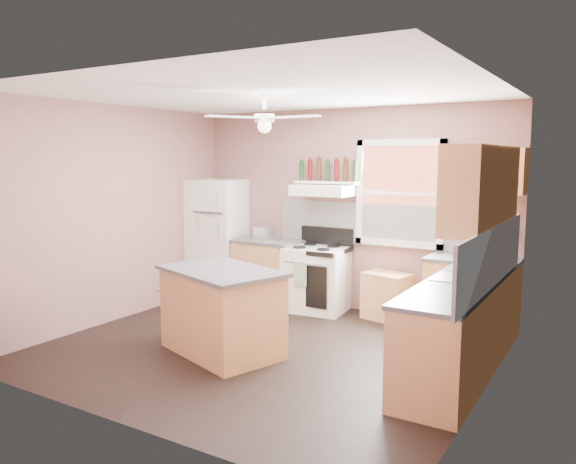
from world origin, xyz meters
The scene contains 32 objects.
floor centered at (0.00, 0.00, 0.00)m, with size 4.50×4.50×0.00m, color black.
ceiling centered at (0.00, 0.00, 2.70)m, with size 4.50×4.50×0.00m, color white.
wall_back centered at (0.00, 2.02, 1.35)m, with size 4.50×0.05×2.70m, color #875E59.
wall_right centered at (2.27, 0.00, 1.35)m, with size 0.05×4.00×2.70m, color #875E59.
wall_left centered at (-2.27, 0.00, 1.35)m, with size 0.05×4.00×2.70m, color #875E59.
backsplash_back centered at (0.45, 1.99, 1.18)m, with size 2.90×0.03×0.55m, color white.
backsplash_right centered at (2.23, 0.30, 1.18)m, with size 0.03×2.60×0.55m, color white.
window_view centered at (0.75, 1.98, 1.60)m, with size 1.00×0.02×1.20m, color brown.
window_frame centered at (0.75, 1.96, 1.60)m, with size 1.16×0.07×1.36m, color white.
refrigerator centered at (-1.94, 1.66, 0.87)m, with size 0.73×0.71×1.73m, color white.
base_cabinet_left centered at (-1.06, 1.70, 0.43)m, with size 0.90×0.60×0.86m, color tan.
counter_left centered at (-1.06, 1.70, 0.88)m, with size 0.92×0.62×0.04m, color #47474A.
toaster centered at (-1.13, 1.68, 0.99)m, with size 0.28×0.16×0.18m, color silver.
stove centered at (-0.28, 1.66, 0.43)m, with size 0.79×0.64×0.86m, color white.
range_hood centered at (-0.23, 1.75, 1.62)m, with size 0.78×0.50×0.14m, color white.
bottle_shelf centered at (-0.23, 1.87, 1.72)m, with size 0.90×0.26×0.03m, color white.
cart centered at (0.70, 1.75, 0.28)m, with size 0.57×0.38×0.57m, color tan.
base_cabinet_corner centered at (1.75, 1.70, 0.43)m, with size 1.00×0.60×0.86m, color tan.
base_cabinet_right centered at (1.95, 0.30, 0.43)m, with size 0.60×2.20×0.86m, color tan.
counter_corner centered at (1.75, 1.70, 0.88)m, with size 1.02×0.62×0.04m, color #47474A.
counter_right centered at (1.94, 0.30, 0.88)m, with size 0.62×2.22×0.04m, color #47474A.
sink centered at (1.94, 0.50, 0.90)m, with size 0.55×0.45×0.03m, color silver.
faucet centered at (2.10, 0.50, 0.97)m, with size 0.03×0.03×0.14m, color silver.
upper_cabinet_right centered at (2.08, 0.50, 1.78)m, with size 0.33×1.80×0.76m, color tan.
upper_cabinet_corner centered at (1.95, 1.83, 1.90)m, with size 0.60×0.33×0.52m, color tan.
paper_towel centered at (2.07, 1.86, 1.25)m, with size 0.12×0.12×0.26m, color white.
island centered at (-0.34, -0.31, 0.43)m, with size 1.24×0.78×0.86m, color tan.
island_top centered at (-0.34, -0.31, 0.88)m, with size 1.31×0.86×0.04m, color #47474A.
ceiling_fan_hub centered at (0.00, 0.00, 2.45)m, with size 0.20×0.20×0.08m, color white.
soap_bottle centered at (2.01, -0.03, 1.03)m, with size 0.10×0.10×0.26m, color silver.
red_caddy centered at (1.88, 0.75, 0.95)m, with size 0.18×0.12×0.10m, color #B8180F.
wine_bottles centered at (-0.23, 1.87, 1.88)m, with size 0.86×0.06×0.31m.
Camera 1 is at (3.22, -4.85, 2.05)m, focal length 35.00 mm.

